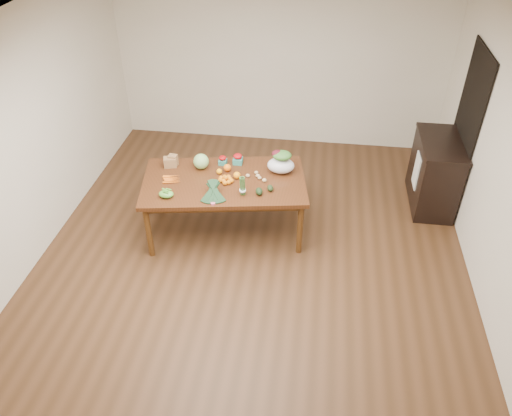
# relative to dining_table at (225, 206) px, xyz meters

# --- Properties ---
(floor) EXTENTS (6.00, 6.00, 0.00)m
(floor) POSITION_rel_dining_table_xyz_m (0.40, -0.54, -0.38)
(floor) COLOR #4F301B
(floor) RESTS_ON ground
(ceiling) EXTENTS (5.00, 6.00, 0.02)m
(ceiling) POSITION_rel_dining_table_xyz_m (0.40, -0.54, 2.33)
(ceiling) COLOR white
(ceiling) RESTS_ON room_walls
(room_walls) EXTENTS (5.02, 6.02, 2.70)m
(room_walls) POSITION_rel_dining_table_xyz_m (0.40, -0.54, 0.97)
(room_walls) COLOR white
(room_walls) RESTS_ON floor
(dining_table) EXTENTS (2.07, 1.37, 0.75)m
(dining_table) POSITION_rel_dining_table_xyz_m (0.00, 0.00, 0.00)
(dining_table) COLOR #4C2311
(dining_table) RESTS_ON floor
(doorway_dark) EXTENTS (0.02, 1.00, 2.10)m
(doorway_dark) POSITION_rel_dining_table_xyz_m (2.88, 1.06, 0.68)
(doorway_dark) COLOR black
(doorway_dark) RESTS_ON floor
(cabinet) EXTENTS (0.52, 1.02, 0.94)m
(cabinet) POSITION_rel_dining_table_xyz_m (2.62, 0.96, 0.10)
(cabinet) COLOR black
(cabinet) RESTS_ON floor
(dish_towel) EXTENTS (0.02, 0.28, 0.45)m
(dish_towel) POSITION_rel_dining_table_xyz_m (2.36, 0.86, 0.18)
(dish_towel) COLOR white
(dish_towel) RESTS_ON cabinet
(paper_bag) EXTENTS (0.23, 0.20, 0.15)m
(paper_bag) POSITION_rel_dining_table_xyz_m (-0.71, 0.22, 0.45)
(paper_bag) COLOR #906440
(paper_bag) RESTS_ON dining_table
(cabbage) EXTENTS (0.19, 0.19, 0.19)m
(cabbage) POSITION_rel_dining_table_xyz_m (-0.32, 0.23, 0.47)
(cabbage) COLOR #97D178
(cabbage) RESTS_ON dining_table
(strawberry_basket_a) EXTENTS (0.11, 0.11, 0.09)m
(strawberry_basket_a) POSITION_rel_dining_table_xyz_m (-0.08, 0.36, 0.42)
(strawberry_basket_a) COLOR #B80C0C
(strawberry_basket_a) RESTS_ON dining_table
(strawberry_basket_b) EXTENTS (0.13, 0.13, 0.10)m
(strawberry_basket_b) POSITION_rel_dining_table_xyz_m (0.10, 0.40, 0.43)
(strawberry_basket_b) COLOR red
(strawberry_basket_b) RESTS_ON dining_table
(orange_a) EXTENTS (0.07, 0.07, 0.07)m
(orange_a) POSITION_rel_dining_table_xyz_m (-0.08, 0.13, 0.41)
(orange_a) COLOR #FFA10F
(orange_a) RESTS_ON dining_table
(orange_b) EXTENTS (0.09, 0.09, 0.09)m
(orange_b) POSITION_rel_dining_table_xyz_m (0.00, 0.21, 0.42)
(orange_b) COLOR #FF5A0F
(orange_b) RESTS_ON dining_table
(orange_c) EXTENTS (0.09, 0.09, 0.09)m
(orange_c) POSITION_rel_dining_table_xyz_m (0.15, 0.06, 0.42)
(orange_c) COLOR #FF9C0F
(orange_c) RESTS_ON dining_table
(mandarin_cluster) EXTENTS (0.21, 0.21, 0.09)m
(mandarin_cluster) POSITION_rel_dining_table_xyz_m (0.03, -0.03, 0.42)
(mandarin_cluster) COLOR orange
(mandarin_cluster) RESTS_ON dining_table
(carrots) EXTENTS (0.25, 0.22, 0.03)m
(carrots) POSITION_rel_dining_table_xyz_m (-0.61, -0.08, 0.39)
(carrots) COLOR orange
(carrots) RESTS_ON dining_table
(snap_pea_bag) EXTENTS (0.17, 0.13, 0.08)m
(snap_pea_bag) POSITION_rel_dining_table_xyz_m (-0.58, -0.43, 0.41)
(snap_pea_bag) COLOR #53AC3A
(snap_pea_bag) RESTS_ON dining_table
(kale_bunch) EXTENTS (0.38, 0.45, 0.16)m
(kale_bunch) POSITION_rel_dining_table_xyz_m (-0.05, -0.39, 0.45)
(kale_bunch) COLOR black
(kale_bunch) RESTS_ON dining_table
(asparagus_bundle) EXTENTS (0.10, 0.13, 0.26)m
(asparagus_bundle) POSITION_rel_dining_table_xyz_m (0.27, -0.27, 0.50)
(asparagus_bundle) COLOR #4C883E
(asparagus_bundle) RESTS_ON dining_table
(potato_a) EXTENTS (0.05, 0.05, 0.04)m
(potato_a) POSITION_rel_dining_table_xyz_m (0.27, 0.10, 0.40)
(potato_a) COLOR tan
(potato_a) RESTS_ON dining_table
(potato_b) EXTENTS (0.05, 0.04, 0.04)m
(potato_b) POSITION_rel_dining_table_xyz_m (0.42, 0.08, 0.40)
(potato_b) COLOR tan
(potato_b) RESTS_ON dining_table
(potato_c) EXTENTS (0.05, 0.05, 0.04)m
(potato_c) POSITION_rel_dining_table_xyz_m (0.39, 0.12, 0.40)
(potato_c) COLOR #D8BE7D
(potato_c) RESTS_ON dining_table
(potato_d) EXTENTS (0.05, 0.04, 0.04)m
(potato_d) POSITION_rel_dining_table_xyz_m (0.36, 0.19, 0.40)
(potato_d) COLOR tan
(potato_d) RESTS_ON dining_table
(potato_e) EXTENTS (0.05, 0.05, 0.05)m
(potato_e) POSITION_rel_dining_table_xyz_m (0.48, 0.03, 0.40)
(potato_e) COLOR #DCBA7F
(potato_e) RESTS_ON dining_table
(avocado_a) EXTENTS (0.11, 0.14, 0.08)m
(avocado_a) POSITION_rel_dining_table_xyz_m (0.45, -0.23, 0.41)
(avocado_a) COLOR black
(avocado_a) RESTS_ON dining_table
(avocado_b) EXTENTS (0.09, 0.12, 0.07)m
(avocado_b) POSITION_rel_dining_table_xyz_m (0.57, -0.14, 0.41)
(avocado_b) COLOR black
(avocado_b) RESTS_ON dining_table
(salad_bag) EXTENTS (0.37, 0.30, 0.25)m
(salad_bag) POSITION_rel_dining_table_xyz_m (0.65, 0.28, 0.50)
(salad_bag) COLOR white
(salad_bag) RESTS_ON dining_table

